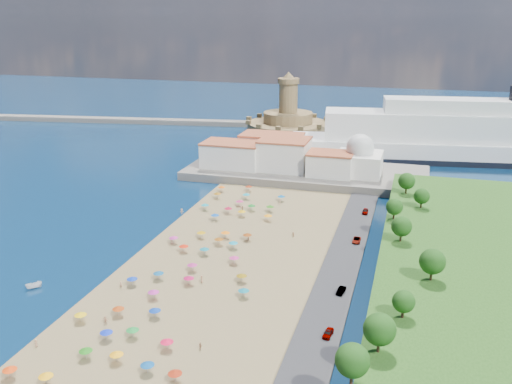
% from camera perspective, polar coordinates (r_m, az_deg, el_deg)
% --- Properties ---
extents(ground, '(700.00, 700.00, 0.00)m').
position_cam_1_polar(ground, '(153.51, -4.02, -5.45)').
color(ground, '#071938').
rests_on(ground, ground).
extents(terrace, '(90.00, 36.00, 3.00)m').
position_cam_1_polar(terrace, '(217.21, 5.01, 1.92)').
color(terrace, '#59544C').
rests_on(terrace, ground).
extents(jetty, '(18.00, 70.00, 2.40)m').
position_cam_1_polar(jetty, '(255.00, 1.67, 4.28)').
color(jetty, '#59544C').
rests_on(jetty, ground).
extents(breakwater, '(199.03, 34.77, 2.60)m').
position_cam_1_polar(breakwater, '(332.04, -13.05, 6.98)').
color(breakwater, '#59544C').
rests_on(breakwater, ground).
extents(waterfront_buildings, '(57.00, 29.00, 11.00)m').
position_cam_1_polar(waterfront_buildings, '(218.92, 1.73, 3.83)').
color(waterfront_buildings, silver).
rests_on(waterfront_buildings, terrace).
extents(domed_building, '(16.00, 16.00, 15.00)m').
position_cam_1_polar(domed_building, '(210.67, 10.31, 3.31)').
color(domed_building, silver).
rests_on(domed_building, terrace).
extents(fortress, '(40.00, 40.00, 32.40)m').
position_cam_1_polar(fortress, '(282.38, 3.20, 6.70)').
color(fortress, olive).
rests_on(fortress, ground).
extents(cruise_ship, '(146.83, 41.22, 31.73)m').
position_cam_1_polar(cruise_ship, '(252.86, 20.16, 4.99)').
color(cruise_ship, black).
rests_on(cruise_ship, ground).
extents(beach_parasols, '(32.52, 117.19, 2.20)m').
position_cam_1_polar(beach_parasols, '(144.03, -5.92, -6.18)').
color(beach_parasols, gray).
rests_on(beach_parasols, beach).
extents(beachgoers, '(38.50, 93.30, 1.85)m').
position_cam_1_polar(beachgoers, '(150.14, -5.20, -5.57)').
color(beachgoers, tan).
rests_on(beachgoers, beach).
extents(parked_cars, '(2.07, 76.23, 1.39)m').
position_cam_1_polar(parked_cars, '(147.27, 9.60, -6.13)').
color(parked_cars, gray).
rests_on(parked_cars, promenade).
extents(hillside_trees, '(17.26, 105.48, 7.00)m').
position_cam_1_polar(hillside_trees, '(131.03, 14.33, -5.43)').
color(hillside_trees, '#382314').
rests_on(hillside_trees, hillside).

